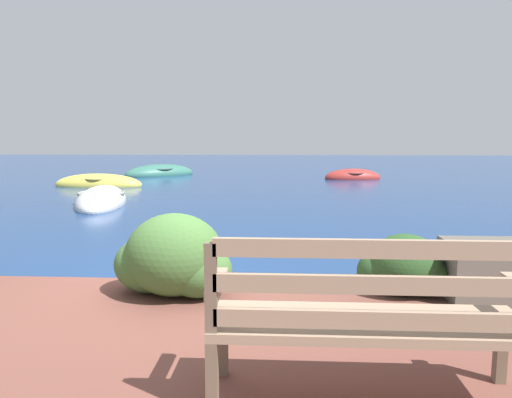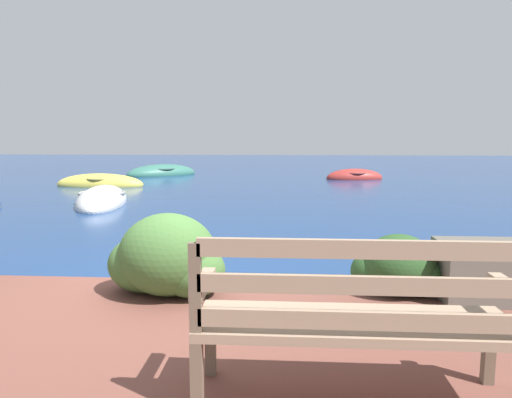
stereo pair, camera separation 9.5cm
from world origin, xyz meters
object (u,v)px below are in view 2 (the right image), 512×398
Objects in this scene: rowboat_mid at (100,184)px; rowboat_far at (354,178)px; rowboat_outer at (162,174)px; park_bench at (355,317)px; rowboat_nearest at (102,201)px.

rowboat_mid is 1.25× the size of rowboat_far.
rowboat_outer is (0.88, 4.60, 0.01)m from rowboat_mid.
rowboat_mid is at bearing 120.85° from park_bench.
rowboat_far is (2.41, 16.00, -0.64)m from park_bench.
rowboat_nearest is at bearing 122.81° from park_bench.
rowboat_mid is 0.92× the size of rowboat_outer.
park_bench is 0.52× the size of rowboat_outer.
park_bench reaches higher than rowboat_mid.
park_bench is 16.19m from rowboat_far.
rowboat_nearest is 1.45× the size of rowboat_far.
rowboat_mid is at bearing 10.20° from rowboat_far.
rowboat_nearest is 8.72m from rowboat_outer.
park_bench is 18.29m from rowboat_outer.
rowboat_nearest is at bearing 55.43° from rowboat_outer.
park_bench is at bearing 15.39° from rowboat_nearest.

